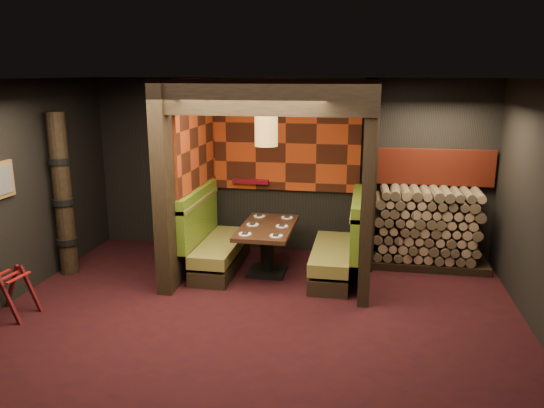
{
  "coord_description": "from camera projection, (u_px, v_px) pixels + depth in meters",
  "views": [
    {
      "loc": [
        1.27,
        -5.73,
        2.92
      ],
      "look_at": [
        0.0,
        1.3,
        1.15
      ],
      "focal_mm": 35.0,
      "sensor_mm": 36.0,
      "label": 1
    }
  ],
  "objects": [
    {
      "name": "wall_back",
      "position": [
        288.0,
        167.0,
        8.69
      ],
      "size": [
        6.5,
        0.02,
        2.85
      ],
      "primitive_type": "cube",
      "color": "black",
      "rests_on": "ground"
    },
    {
      "name": "floor",
      "position": [
        253.0,
        323.0,
        6.4
      ],
      "size": [
        6.5,
        5.5,
        0.02
      ],
      "primitive_type": "cube",
      "color": "black",
      "rests_on": "ground"
    },
    {
      "name": "framed_picture",
      "position": [
        3.0,
        179.0,
        6.65
      ],
      "size": [
        0.05,
        0.36,
        0.46
      ],
      "color": "olive",
      "rests_on": "wall_left"
    },
    {
      "name": "wall_front",
      "position": [
        161.0,
        312.0,
        3.42
      ],
      "size": [
        6.5,
        0.02,
        2.85
      ],
      "primitive_type": "cube",
      "color": "black",
      "rests_on": "ground"
    },
    {
      "name": "partition_right",
      "position": [
        368.0,
        182.0,
        7.45
      ],
      "size": [
        0.15,
        2.1,
        2.85
      ],
      "primitive_type": "cube",
      "color": "black",
      "rests_on": "floor"
    },
    {
      "name": "firewood_stack",
      "position": [
        431.0,
        228.0,
        8.1
      ],
      "size": [
        1.73,
        0.7,
        1.22
      ],
      "color": "black",
      "rests_on": "floor"
    },
    {
      "name": "partition_left",
      "position": [
        187.0,
        177.0,
        7.86
      ],
      "size": [
        0.2,
        2.2,
        2.85
      ],
      "primitive_type": "cube",
      "color": "black",
      "rests_on": "floor"
    },
    {
      "name": "tapa_back_panel",
      "position": [
        286.0,
        143.0,
        8.55
      ],
      "size": [
        2.4,
        0.06,
        1.55
      ],
      "primitive_type": "cube",
      "color": "#A33410",
      "rests_on": "wall_back"
    },
    {
      "name": "dining_table",
      "position": [
        267.0,
        241.0,
        7.83
      ],
      "size": [
        0.77,
        1.4,
        0.74
      ],
      "color": "black",
      "rests_on": "floor"
    },
    {
      "name": "bay_front_post",
      "position": [
        374.0,
        179.0,
        7.68
      ],
      "size": [
        0.08,
        0.08,
        2.85
      ],
      "primitive_type": "cube",
      "color": "black",
      "rests_on": "floor"
    },
    {
      "name": "luggage_rack",
      "position": [
        10.0,
        291.0,
        6.5
      ],
      "size": [
        0.62,
        0.46,
        0.63
      ],
      "color": "#400B0D",
      "rests_on": "floor"
    },
    {
      "name": "booth_bench_left",
      "position": [
        214.0,
        244.0,
        8.04
      ],
      "size": [
        0.68,
        1.6,
        1.14
      ],
      "color": "black",
      "rests_on": "floor"
    },
    {
      "name": "mosaic_header",
      "position": [
        433.0,
        167.0,
        8.2
      ],
      "size": [
        1.83,
        0.1,
        0.56
      ],
      "primitive_type": "cube",
      "color": "maroon",
      "rests_on": "wall_back"
    },
    {
      "name": "lacquer_shelf",
      "position": [
        251.0,
        181.0,
        8.74
      ],
      "size": [
        0.6,
        0.12,
        0.07
      ],
      "primitive_type": "cube",
      "color": "#610A16",
      "rests_on": "wall_back"
    },
    {
      "name": "header_beam",
      "position": [
        261.0,
        98.0,
        6.43
      ],
      "size": [
        2.85,
        0.18,
        0.44
      ],
      "primitive_type": "cube",
      "color": "black",
      "rests_on": "partition_left"
    },
    {
      "name": "ceiling",
      "position": [
        251.0,
        79.0,
        5.71
      ],
      "size": [
        6.5,
        5.5,
        0.02
      ],
      "primitive_type": "cube",
      "color": "black",
      "rests_on": "ground"
    },
    {
      "name": "place_settings",
      "position": [
        267.0,
        225.0,
        7.78
      ],
      "size": [
        0.63,
        1.14,
        0.03
      ],
      "color": "white",
      "rests_on": "dining_table"
    },
    {
      "name": "totem_column",
      "position": [
        63.0,
        196.0,
        7.68
      ],
      "size": [
        0.31,
        0.31,
        2.4
      ],
      "color": "black",
      "rests_on": "floor"
    },
    {
      "name": "tapa_side_panel",
      "position": [
        197.0,
        147.0,
        7.9
      ],
      "size": [
        0.04,
        1.85,
        1.45
      ],
      "primitive_type": "cube",
      "color": "#A33410",
      "rests_on": "partition_left"
    },
    {
      "name": "pendant_lamp",
      "position": [
        266.0,
        130.0,
        7.39
      ],
      "size": [
        0.32,
        0.32,
        0.93
      ],
      "color": "#A77A39",
      "rests_on": "ceiling"
    },
    {
      "name": "booth_bench_right",
      "position": [
        339.0,
        251.0,
        7.71
      ],
      "size": [
        0.68,
        1.6,
        1.14
      ],
      "color": "black",
      "rests_on": "floor"
    }
  ]
}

